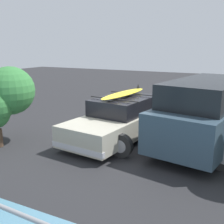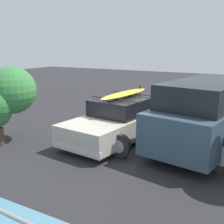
% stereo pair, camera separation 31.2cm
% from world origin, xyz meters
% --- Properties ---
extents(ground_plane, '(44.00, 44.00, 0.02)m').
position_xyz_m(ground_plane, '(0.00, 0.00, -0.01)').
color(ground_plane, '#28282B').
rests_on(ground_plane, ground).
extents(sedan_car, '(2.53, 4.41, 1.53)m').
position_xyz_m(sedan_car, '(-0.12, -0.01, 0.60)').
color(sedan_car, '#B7B29E').
rests_on(sedan_car, ground).
extents(suv_car, '(3.05, 4.81, 1.90)m').
position_xyz_m(suv_car, '(-2.58, -0.39, 0.98)').
color(suv_car, '#334756').
rests_on(suv_car, ground).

